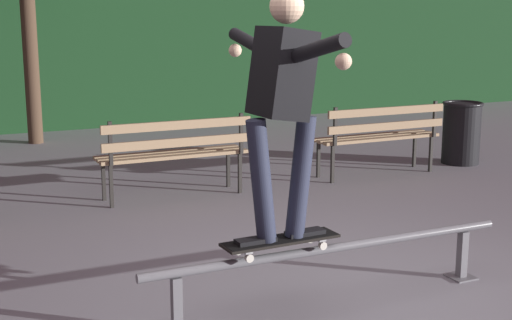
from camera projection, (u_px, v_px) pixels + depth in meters
name	position (u px, v px, depth m)	size (l,w,h in m)	color
ground_plane	(344.00, 311.00, 4.68)	(90.00, 90.00, 0.00)	gray
hedge_backdrop	(73.00, 50.00, 12.34)	(24.00, 1.20, 2.60)	#193D1E
grind_rail	(333.00, 257.00, 4.75)	(2.68, 0.18, 0.41)	slate
skateboard	(281.00, 241.00, 4.55)	(0.79, 0.23, 0.09)	black
skateboarder	(282.00, 95.00, 4.37)	(0.62, 1.41, 1.56)	black
park_bench_left_center	(175.00, 148.00, 7.43)	(1.60, 0.43, 0.88)	#282623
park_bench_right_center	(380.00, 132.00, 8.49)	(1.60, 0.43, 0.88)	#282623
trash_can	(461.00, 132.00, 9.24)	(0.52, 0.52, 0.80)	black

